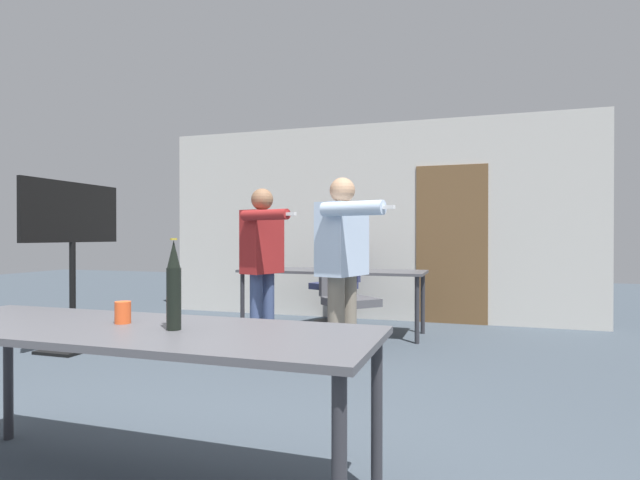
# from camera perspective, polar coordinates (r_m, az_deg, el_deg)

# --- Properties ---
(back_wall) EXTENTS (5.91, 0.12, 2.66)m
(back_wall) POSITION_cam_1_polar(r_m,az_deg,el_deg) (6.85, 5.84, 2.05)
(back_wall) COLOR beige
(back_wall) RESTS_ON ground_plane
(conference_table_near) EXTENTS (2.20, 0.73, 0.74)m
(conference_table_near) POSITION_cam_1_polar(r_m,az_deg,el_deg) (2.36, -21.14, -10.69)
(conference_table_near) COLOR #4C4C51
(conference_table_near) RESTS_ON ground_plane
(conference_table_far) EXTENTS (2.15, 0.69, 0.74)m
(conference_table_far) POSITION_cam_1_polar(r_m,az_deg,el_deg) (5.82, 1.39, -4.08)
(conference_table_far) COLOR #4C4C51
(conference_table_far) RESTS_ON ground_plane
(tv_screen) EXTENTS (0.44, 1.21, 1.67)m
(tv_screen) POSITION_cam_1_polar(r_m,az_deg,el_deg) (5.52, -26.46, -0.25)
(tv_screen) COLOR black
(tv_screen) RESTS_ON ground_plane
(person_far_watching) EXTENTS (0.68, 0.73, 1.59)m
(person_far_watching) POSITION_cam_1_polar(r_m,az_deg,el_deg) (4.84, -6.51, -1.55)
(person_far_watching) COLOR #3D4C75
(person_far_watching) RESTS_ON ground_plane
(person_right_polo) EXTENTS (0.72, 0.83, 1.63)m
(person_right_polo) POSITION_cam_1_polar(r_m,az_deg,el_deg) (4.28, 2.73, -1.67)
(person_right_polo) COLOR slate
(person_right_polo) RESTS_ON ground_plane
(office_chair_far_right) EXTENTS (0.62, 0.66, 0.95)m
(office_chair_far_right) POSITION_cam_1_polar(r_m,az_deg,el_deg) (6.53, 1.99, -5.55)
(office_chair_far_right) COLOR black
(office_chair_far_right) RESTS_ON ground_plane
(office_chair_far_left) EXTENTS (0.69, 0.68, 0.92)m
(office_chair_far_left) POSITION_cam_1_polar(r_m,az_deg,el_deg) (5.21, 3.13, -7.31)
(office_chair_far_left) COLOR black
(office_chair_far_left) RESTS_ON ground_plane
(beer_bottle) EXTENTS (0.06, 0.06, 0.38)m
(beer_bottle) POSITION_cam_1_polar(r_m,az_deg,el_deg) (2.18, -16.37, -5.14)
(beer_bottle) COLOR black
(beer_bottle) RESTS_ON conference_table_near
(drink_cup) EXTENTS (0.07, 0.07, 0.10)m
(drink_cup) POSITION_cam_1_polar(r_m,az_deg,el_deg) (2.43, -21.61, -7.71)
(drink_cup) COLOR #E05123
(drink_cup) RESTS_ON conference_table_near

